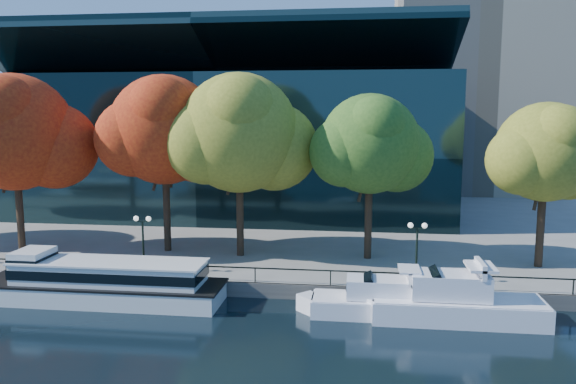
# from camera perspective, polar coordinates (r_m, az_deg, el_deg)

# --- Properties ---
(ground) EXTENTS (160.00, 160.00, 0.00)m
(ground) POSITION_cam_1_polar(r_m,az_deg,el_deg) (36.39, -12.24, -11.63)
(ground) COLOR black
(ground) RESTS_ON ground
(promenade) EXTENTS (90.00, 67.08, 1.00)m
(promenade) POSITION_cam_1_polar(r_m,az_deg,el_deg) (70.57, -2.36, -1.44)
(promenade) COLOR slate
(promenade) RESTS_ON ground
(railing) EXTENTS (88.20, 0.08, 0.99)m
(railing) POSITION_cam_1_polar(r_m,az_deg,el_deg) (38.74, -10.71, -7.36)
(railing) COLOR black
(railing) RESTS_ON promenade
(convention_building) EXTENTS (50.00, 24.57, 21.43)m
(convention_building) POSITION_cam_1_polar(r_m,az_deg,el_deg) (66.02, -6.51, 4.85)
(convention_building) COLOR black
(convention_building) RESTS_ON ground
(tour_boat) EXTENTS (17.31, 3.86, 3.28)m
(tour_boat) POSITION_cam_1_polar(r_m,az_deg,el_deg) (38.76, -18.94, -8.49)
(tour_boat) COLOR silver
(tour_boat) RESTS_ON ground
(cruiser_near) EXTENTS (10.34, 2.66, 3.00)m
(cruiser_near) POSITION_cam_1_polar(r_m,az_deg,el_deg) (34.84, 9.57, -10.83)
(cruiser_near) COLOR white
(cruiser_near) RESTS_ON ground
(cruiser_far) EXTENTS (11.18, 3.10, 3.65)m
(cruiser_far) POSITION_cam_1_polar(r_m,az_deg,el_deg) (34.87, 16.08, -10.63)
(cruiser_far) COLOR white
(cruiser_far) RESTS_ON ground
(tree_1) EXTENTS (11.46, 9.40, 14.22)m
(tree_1) POSITION_cam_1_polar(r_m,az_deg,el_deg) (48.97, -25.88, 5.26)
(tree_1) COLOR black
(tree_1) RESTS_ON promenade
(tree_2) EXTENTS (10.87, 8.91, 14.15)m
(tree_2) POSITION_cam_1_polar(r_m,az_deg,el_deg) (45.68, -12.26, 5.96)
(tree_2) COLOR black
(tree_2) RESTS_ON promenade
(tree_3) EXTENTS (11.48, 9.41, 14.21)m
(tree_3) POSITION_cam_1_polar(r_m,az_deg,el_deg) (43.21, -4.77, 5.75)
(tree_3) COLOR black
(tree_3) RESTS_ON promenade
(tree_4) EXTENTS (9.43, 7.73, 12.59)m
(tree_4) POSITION_cam_1_polar(r_m,az_deg,el_deg) (42.71, 8.52, 4.63)
(tree_4) COLOR black
(tree_4) RESTS_ON promenade
(tree_5) EXTENTS (8.86, 7.26, 11.92)m
(tree_5) POSITION_cam_1_polar(r_m,az_deg,el_deg) (43.95, 24.87, 3.49)
(tree_5) COLOR black
(tree_5) RESTS_ON promenade
(lamp_1) EXTENTS (1.26, 0.36, 4.03)m
(lamp_1) POSITION_cam_1_polar(r_m,az_deg,el_deg) (40.49, -14.54, -3.84)
(lamp_1) COLOR black
(lamp_1) RESTS_ON promenade
(lamp_2) EXTENTS (1.26, 0.36, 4.03)m
(lamp_2) POSITION_cam_1_polar(r_m,az_deg,el_deg) (37.81, 12.98, -4.62)
(lamp_2) COLOR black
(lamp_2) RESTS_ON promenade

